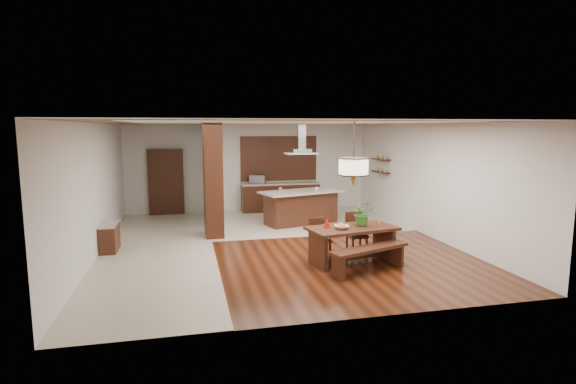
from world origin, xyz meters
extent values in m
plane|color=#341509|center=(0.00, 0.00, 0.00)|extent=(9.00, 9.00, 0.00)
cube|color=white|center=(0.00, 0.00, 2.90)|extent=(8.00, 9.00, 0.04)
cube|color=silver|center=(0.00, 4.50, 1.45)|extent=(8.00, 0.04, 2.90)
cube|color=silver|center=(0.00, -4.50, 1.45)|extent=(8.00, 0.04, 2.90)
cube|color=silver|center=(-4.00, 0.00, 1.45)|extent=(0.04, 9.00, 2.90)
cube|color=silver|center=(4.00, 0.00, 1.45)|extent=(0.04, 9.00, 2.90)
cube|color=beige|center=(-2.75, 0.00, 0.01)|extent=(2.50, 9.00, 0.01)
cube|color=beige|center=(1.25, 2.50, 0.01)|extent=(5.50, 4.00, 0.01)
cube|color=#3A220E|center=(0.00, 0.00, 2.88)|extent=(8.00, 9.00, 0.02)
cube|color=black|center=(-1.40, 1.20, 1.45)|extent=(0.45, 1.00, 2.90)
cube|color=silver|center=(-1.40, 3.30, 1.45)|extent=(0.18, 2.40, 2.90)
cube|color=black|center=(-3.81, 0.20, 0.32)|extent=(0.37, 0.88, 0.63)
cube|color=black|center=(-2.70, 4.40, 1.05)|extent=(1.10, 0.20, 2.10)
cube|color=black|center=(1.00, 4.20, 0.45)|extent=(2.60, 0.60, 0.90)
cube|color=#BAAFA3|center=(1.00, 4.20, 0.92)|extent=(2.60, 0.62, 0.05)
cube|color=#A36531|center=(1.00, 4.46, 1.75)|extent=(2.60, 0.08, 1.50)
cube|color=black|center=(3.87, 2.60, 1.40)|extent=(0.26, 0.90, 0.04)
cube|color=black|center=(3.87, 2.60, 1.80)|extent=(0.26, 0.90, 0.04)
cube|color=black|center=(1.23, -1.87, 0.72)|extent=(1.94, 1.20, 0.06)
cube|color=black|center=(0.46, -2.00, 0.35)|extent=(0.20, 0.73, 0.69)
cube|color=black|center=(2.00, -1.73, 0.35)|extent=(0.20, 0.73, 0.69)
imported|color=#336D24|center=(1.49, -1.76, 1.01)|extent=(0.52, 0.47, 0.51)
imported|color=beige|center=(0.96, -1.98, 0.79)|extent=(0.32, 0.32, 0.07)
cone|color=#B1100C|center=(0.70, -1.82, 0.86)|extent=(0.14, 0.14, 0.22)
cylinder|color=gold|center=(1.81, -1.84, 0.81)|extent=(0.10, 0.10, 0.11)
cube|color=black|center=(1.16, 2.06, 0.46)|extent=(2.19, 1.31, 0.92)
cube|color=#BAAFA3|center=(1.16, 2.00, 0.95)|extent=(2.55, 1.64, 0.05)
imported|color=white|center=(1.59, 1.94, 1.02)|extent=(0.15, 0.15, 0.09)
imported|color=silver|center=(0.23, 4.22, 1.09)|extent=(0.58, 0.47, 0.28)
camera|label=1|loc=(-2.08, -10.37, 2.78)|focal=28.00mm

